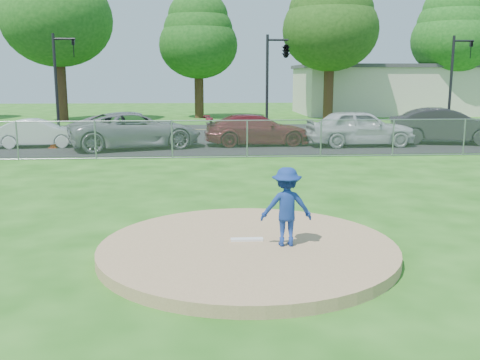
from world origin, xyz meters
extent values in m
plane|color=#1B5612|center=(0.00, 10.00, 0.00)|extent=(120.00, 120.00, 0.00)
cylinder|color=#9E7D56|center=(0.00, 0.00, 0.10)|extent=(5.40, 5.40, 0.20)
cube|color=white|center=(0.00, 0.20, 0.22)|extent=(0.60, 0.15, 0.04)
cube|color=gray|center=(0.00, 12.00, 0.75)|extent=(40.00, 0.06, 1.50)
cube|color=black|center=(0.00, 16.50, 0.01)|extent=(50.00, 8.00, 0.01)
cube|color=black|center=(0.00, 24.00, 0.00)|extent=(60.00, 7.00, 0.01)
cube|color=beige|center=(16.00, 38.00, 2.00)|extent=(16.00, 9.00, 4.00)
cube|color=#3F3F42|center=(16.00, 38.00, 4.15)|extent=(16.40, 9.40, 0.30)
cylinder|color=#3B2215|center=(-11.00, 31.00, 2.45)|extent=(0.78, 0.78, 4.90)
ellipsoid|color=#184F15|center=(-11.00, 31.00, 7.25)|extent=(7.84, 7.84, 6.66)
cylinder|color=#392214|center=(-1.00, 34.00, 1.92)|extent=(0.72, 0.72, 3.85)
ellipsoid|color=#144913|center=(-1.00, 34.00, 5.70)|extent=(6.16, 6.16, 5.24)
ellipsoid|color=#144913|center=(-1.00, 34.00, 6.78)|extent=(5.42, 5.42, 4.61)
ellipsoid|color=#144913|center=(-1.00, 34.00, 7.85)|extent=(4.68, 4.68, 3.98)
cylinder|color=#3C2315|center=(9.00, 32.00, 2.27)|extent=(0.76, 0.76, 4.55)
ellipsoid|color=#1C4512|center=(9.00, 32.00, 6.73)|extent=(7.28, 7.28, 6.19)
ellipsoid|color=#1C4512|center=(9.00, 32.00, 8.01)|extent=(6.41, 6.41, 5.45)
cylinder|color=#3C2415|center=(20.00, 35.00, 2.10)|extent=(0.74, 0.74, 4.20)
ellipsoid|color=#165316|center=(20.00, 35.00, 6.22)|extent=(6.72, 6.72, 5.71)
ellipsoid|color=#165316|center=(20.00, 35.00, 7.39)|extent=(5.91, 5.91, 5.03)
ellipsoid|color=#165316|center=(20.00, 35.00, 8.57)|extent=(5.11, 5.11, 4.34)
cylinder|color=black|center=(-9.00, 22.00, 2.80)|extent=(0.16, 0.16, 5.60)
cylinder|color=black|center=(-8.40, 22.00, 5.30)|extent=(1.20, 0.12, 0.12)
imported|color=black|center=(-7.92, 22.00, 4.80)|extent=(0.16, 0.20, 1.00)
cylinder|color=black|center=(3.00, 22.00, 2.80)|extent=(0.16, 0.16, 5.60)
cylinder|color=black|center=(3.60, 22.00, 5.30)|extent=(1.20, 0.12, 0.12)
imported|color=black|center=(4.08, 22.00, 4.80)|extent=(0.53, 2.48, 1.00)
cylinder|color=black|center=(14.00, 22.00, 2.80)|extent=(0.16, 0.16, 5.60)
cylinder|color=black|center=(14.60, 22.00, 5.30)|extent=(1.20, 0.12, 0.12)
imported|color=black|center=(15.08, 22.00, 4.80)|extent=(0.16, 0.20, 1.00)
imported|color=navy|center=(0.68, -0.11, 0.91)|extent=(0.93, 0.54, 1.42)
cone|color=#EA420C|center=(-7.63, 15.60, 0.31)|extent=(0.31, 0.31, 0.61)
imported|color=silver|center=(-8.35, 15.99, 0.65)|extent=(4.01, 1.71, 1.29)
imported|color=gray|center=(-3.83, 15.29, 0.83)|extent=(6.49, 4.46, 1.65)
imported|color=maroon|center=(1.81, 16.00, 0.74)|extent=(5.13, 2.33, 1.46)
imported|color=silver|center=(6.60, 15.36, 0.87)|extent=(5.09, 2.21, 1.71)
imported|color=#242426|center=(11.03, 15.96, 0.87)|extent=(5.48, 2.93, 1.72)
camera|label=1|loc=(-0.80, -9.28, 3.17)|focal=40.00mm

